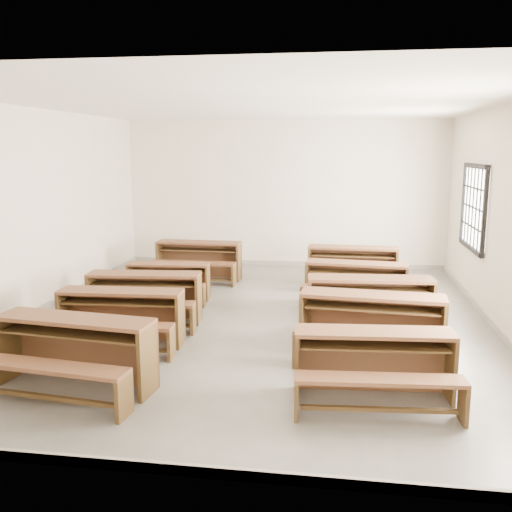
# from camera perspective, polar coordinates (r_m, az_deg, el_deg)

# --- Properties ---
(room) EXTENTS (8.50, 8.50, 3.20)m
(room) POSITION_cam_1_polar(r_m,az_deg,el_deg) (8.34, 0.62, 7.73)
(room) COLOR slate
(room) RESTS_ON ground
(desk_set_0) EXTENTS (1.85, 1.11, 0.79)m
(desk_set_0) POSITION_cam_1_polar(r_m,az_deg,el_deg) (6.51, -17.84, -8.78)
(desk_set_0) COLOR brown
(desk_set_0) RESTS_ON ground
(desk_set_1) EXTENTS (1.67, 0.92, 0.74)m
(desk_set_1) POSITION_cam_1_polar(r_m,az_deg,el_deg) (7.77, -13.44, -5.62)
(desk_set_1) COLOR brown
(desk_set_1) RESTS_ON ground
(desk_set_2) EXTENTS (1.74, 1.01, 0.75)m
(desk_set_2) POSITION_cam_1_polar(r_m,az_deg,el_deg) (8.68, -11.16, -3.77)
(desk_set_2) COLOR brown
(desk_set_2) RESTS_ON ground
(desk_set_3) EXTENTS (1.45, 0.82, 0.63)m
(desk_set_3) POSITION_cam_1_polar(r_m,az_deg,el_deg) (9.95, -8.79, -2.26)
(desk_set_3) COLOR brown
(desk_set_3) RESTS_ON ground
(desk_set_4) EXTENTS (1.69, 0.90, 0.76)m
(desk_set_4) POSITION_cam_1_polar(r_m,az_deg,el_deg) (11.42, -5.79, -0.15)
(desk_set_4) COLOR brown
(desk_set_4) RESTS_ON ground
(desk_set_5) EXTENTS (1.69, 0.97, 0.73)m
(desk_set_5) POSITION_cam_1_polar(r_m,az_deg,el_deg) (6.08, 11.69, -10.20)
(desk_set_5) COLOR brown
(desk_set_5) RESTS_ON ground
(desk_set_6) EXTENTS (1.85, 1.07, 0.80)m
(desk_set_6) POSITION_cam_1_polar(r_m,az_deg,el_deg) (7.26, 11.47, -6.40)
(desk_set_6) COLOR brown
(desk_set_6) RESTS_ON ground
(desk_set_7) EXTENTS (1.82, 1.03, 0.79)m
(desk_set_7) POSITION_cam_1_polar(r_m,az_deg,el_deg) (8.21, 11.37, -4.44)
(desk_set_7) COLOR brown
(desk_set_7) RESTS_ON ground
(desk_set_8) EXTENTS (1.73, 1.02, 0.74)m
(desk_set_8) POSITION_cam_1_polar(r_m,az_deg,el_deg) (9.48, 9.97, -2.53)
(desk_set_8) COLOR brown
(desk_set_8) RESTS_ON ground
(desk_set_9) EXTENTS (1.70, 0.91, 0.75)m
(desk_set_9) POSITION_cam_1_polar(r_m,az_deg,el_deg) (10.93, 9.62, -0.74)
(desk_set_9) COLOR brown
(desk_set_9) RESTS_ON ground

